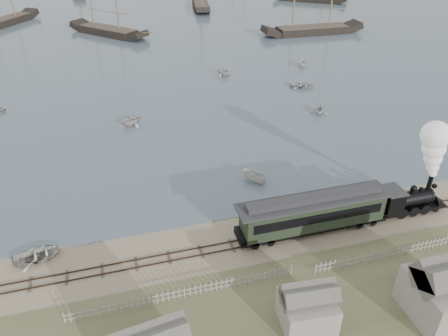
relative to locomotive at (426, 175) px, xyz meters
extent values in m
plane|color=gray|center=(-19.38, 2.00, -4.50)|extent=(600.00, 600.00, 0.00)
cube|color=#35261D|center=(-19.38, -0.50, -4.40)|extent=(120.00, 0.08, 0.12)
cube|color=#35261D|center=(-19.38, 0.50, -4.40)|extent=(120.00, 0.08, 0.12)
cube|color=#3E3128|center=(-19.38, 0.00, -4.47)|extent=(120.00, 1.80, 0.06)
cube|color=black|center=(-0.80, 0.00, -3.76)|extent=(7.10, 2.09, 0.26)
cylinder|color=black|center=(-1.21, 0.00, -2.72)|extent=(4.39, 1.57, 1.57)
cube|color=black|center=(-3.51, 0.00, -2.51)|extent=(1.88, 2.30, 2.40)
cube|color=#2D2D2F|center=(-3.51, 0.00, -1.26)|extent=(2.09, 2.51, 0.13)
cylinder|color=black|center=(0.77, 0.00, -1.31)|extent=(0.46, 0.46, 1.67)
sphere|color=black|center=(-1.00, 0.00, -1.50)|extent=(0.67, 0.67, 0.67)
cone|color=black|center=(2.55, 0.00, -3.87)|extent=(1.46, 2.09, 2.09)
cube|color=black|center=(1.50, 0.00, -1.68)|extent=(0.37, 0.37, 0.37)
cube|color=black|center=(-12.20, 0.00, -3.74)|extent=(15.26, 2.51, 0.38)
cube|color=black|center=(-12.20, 0.00, -2.21)|extent=(14.17, 2.72, 2.72)
cube|color=black|center=(-12.20, -1.38, -1.94)|extent=(13.08, 0.06, 0.98)
cube|color=black|center=(-12.20, 1.38, -1.94)|extent=(13.08, 0.06, 0.98)
cube|color=#2D2D2F|center=(-12.20, 0.00, -0.80)|extent=(15.26, 2.94, 0.20)
cube|color=#2D2D2F|center=(-12.20, 0.00, -0.47)|extent=(13.62, 1.31, 0.49)
imported|color=beige|center=(-37.87, 3.21, -4.05)|extent=(3.77, 4.78, 0.90)
imported|color=beige|center=(-26.94, 28.88, -3.54)|extent=(4.07, 4.31, 1.79)
imported|color=beige|center=(-14.74, 9.81, -3.82)|extent=(3.27, 2.93, 1.24)
imported|color=beige|center=(3.22, 35.85, -4.01)|extent=(4.51, 5.05, 0.86)
imported|color=beige|center=(1.14, 25.06, -3.65)|extent=(3.88, 3.74, 1.57)
imported|color=beige|center=(7.98, 46.20, -3.84)|extent=(3.25, 2.68, 1.20)
imported|color=beige|center=(-8.28, 45.45, -3.55)|extent=(4.41, 4.29, 1.77)
camera|label=1|loc=(-29.69, -30.04, 23.54)|focal=35.00mm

